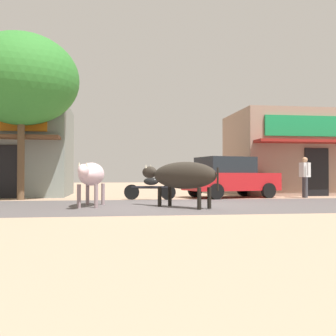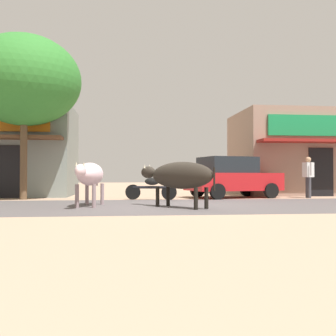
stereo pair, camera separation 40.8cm
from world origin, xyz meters
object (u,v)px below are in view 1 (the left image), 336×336
object	(u,v)px
parked_hatchback_car	(229,177)
cow_near_brown	(91,175)
roadside_tree	(21,80)
pedestrian_by_shop	(305,174)
cow_far_dark	(182,176)
parked_motorcycle	(151,187)

from	to	relation	value
parked_hatchback_car	cow_near_brown	bearing A→B (deg)	-143.45
roadside_tree	parked_hatchback_car	xyz separation A→B (m)	(8.07, 0.33, -3.62)
cow_near_brown	pedestrian_by_shop	xyz separation A→B (m)	(8.36, 3.45, 0.04)
roadside_tree	cow_far_dark	bearing A→B (deg)	-40.12
parked_motorcycle	cow_far_dark	bearing A→B (deg)	-82.33
parked_motorcycle	cow_near_brown	bearing A→B (deg)	-124.72
cow_far_dark	parked_hatchback_car	bearing A→B (deg)	59.49
parked_hatchback_car	roadside_tree	bearing A→B (deg)	-177.65
roadside_tree	parked_motorcycle	distance (m)	6.25
cow_far_dark	pedestrian_by_shop	world-z (taller)	pedestrian_by_shop
parked_hatchback_car	parked_motorcycle	bearing A→B (deg)	-162.75
parked_hatchback_car	cow_near_brown	world-z (taller)	parked_hatchback_car
cow_far_dark	cow_near_brown	bearing A→B (deg)	162.42
roadside_tree	cow_far_dark	xyz separation A→B (m)	(5.26, -4.43, -3.57)
parked_hatchback_car	cow_far_dark	distance (m)	5.53
pedestrian_by_shop	parked_motorcycle	bearing A→B (deg)	-175.32
cow_near_brown	cow_far_dark	size ratio (longest dim) A/B	1.03
roadside_tree	cow_far_dark	distance (m)	7.75
roadside_tree	pedestrian_by_shop	size ratio (longest dim) A/B	3.74
cow_near_brown	parked_hatchback_car	bearing A→B (deg)	36.55
roadside_tree	parked_hatchback_car	world-z (taller)	roadside_tree
parked_motorcycle	cow_far_dark	xyz separation A→B (m)	(0.50, -3.74, 0.43)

